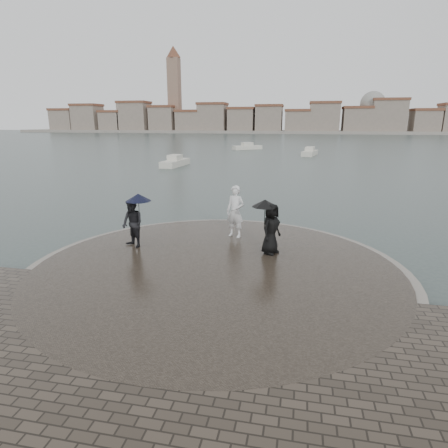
# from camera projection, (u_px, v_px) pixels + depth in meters

# --- Properties ---
(ground) EXTENTS (400.00, 400.00, 0.00)m
(ground) POSITION_uv_depth(u_px,v_px,m) (185.00, 332.00, 9.12)
(ground) COLOR #2B3835
(ground) RESTS_ON ground
(kerb_ring) EXTENTS (12.50, 12.50, 0.32)m
(kerb_ring) POSITION_uv_depth(u_px,v_px,m) (216.00, 272.00, 12.39)
(kerb_ring) COLOR gray
(kerb_ring) RESTS_ON ground
(quay_tip) EXTENTS (11.90, 11.90, 0.36)m
(quay_tip) POSITION_uv_depth(u_px,v_px,m) (216.00, 271.00, 12.38)
(quay_tip) COLOR #2D261E
(quay_tip) RESTS_ON ground
(statue) EXTENTS (0.90, 0.74, 2.13)m
(statue) POSITION_uv_depth(u_px,v_px,m) (235.00, 212.00, 15.22)
(statue) COLOR white
(statue) RESTS_ON quay_tip
(visitor_left) EXTENTS (1.29, 1.10, 2.04)m
(visitor_left) POSITION_uv_depth(u_px,v_px,m) (134.00, 219.00, 13.97)
(visitor_left) COLOR black
(visitor_left) RESTS_ON quay_tip
(visitor_right) EXTENTS (1.20, 1.11, 1.95)m
(visitor_right) POSITION_uv_depth(u_px,v_px,m) (270.00, 224.00, 13.28)
(visitor_right) COLOR black
(visitor_right) RESTS_ON quay_tip
(far_skyline) EXTENTS (260.00, 20.00, 37.00)m
(far_skyline) POSITION_uv_depth(u_px,v_px,m) (282.00, 120.00, 160.68)
(far_skyline) COLOR gray
(far_skyline) RESTS_ON ground
(boats) EXTENTS (35.92, 32.98, 1.50)m
(boats) POSITION_uv_depth(u_px,v_px,m) (293.00, 156.00, 51.30)
(boats) COLOR beige
(boats) RESTS_ON ground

